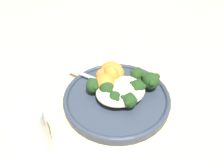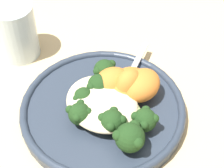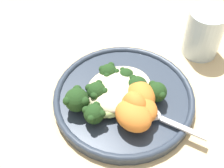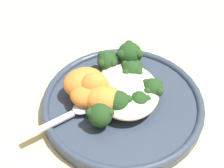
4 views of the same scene
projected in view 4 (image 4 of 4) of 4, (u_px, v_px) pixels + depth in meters
ground_plane at (126, 106)px, 0.59m from camera, size 4.00×4.00×0.00m
plate at (123, 105)px, 0.58m from camera, size 0.25×0.25×0.02m
quinoa_mound at (129, 90)px, 0.56m from camera, size 0.12×0.10×0.03m
broccoli_stalk_0 at (100, 110)px, 0.53m from camera, size 0.11×0.04×0.03m
broccoli_stalk_1 at (115, 100)px, 0.55m from camera, size 0.07×0.06×0.04m
broccoli_stalk_2 at (133, 100)px, 0.55m from camera, size 0.06×0.08×0.03m
broccoli_stalk_3 at (140, 90)px, 0.56m from camera, size 0.04×0.10×0.03m
broccoli_stalk_4 at (127, 74)px, 0.58m from camera, size 0.06×0.08×0.03m
broccoli_stalk_5 at (126, 59)px, 0.61m from camera, size 0.11×0.09×0.04m
broccoli_stalk_6 at (106, 68)px, 0.60m from camera, size 0.10×0.04×0.03m
sweet_potato_chunk_0 at (92, 93)px, 0.55m from camera, size 0.07×0.08×0.04m
sweet_potato_chunk_1 at (104, 99)px, 0.54m from camera, size 0.05×0.06×0.04m
sweet_potato_chunk_2 at (94, 86)px, 0.56m from camera, size 0.04×0.05×0.05m
sweet_potato_chunk_3 at (84, 82)px, 0.56m from camera, size 0.07×0.08×0.04m
spoon at (74, 112)px, 0.55m from camera, size 0.07×0.10×0.01m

